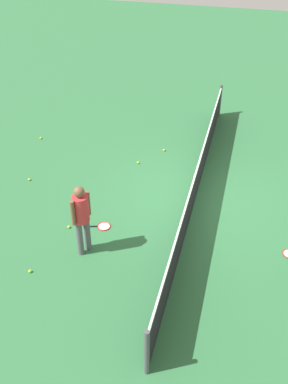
# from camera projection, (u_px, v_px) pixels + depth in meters

# --- Properties ---
(ground_plane) EXTENTS (40.00, 40.00, 0.00)m
(ground_plane) POSITION_uv_depth(u_px,v_px,m) (195.00, 199.00, 11.38)
(ground_plane) COLOR #2D6B3D
(court_net) EXTENTS (10.09, 0.09, 1.07)m
(court_net) POSITION_uv_depth(u_px,v_px,m) (196.00, 183.00, 11.09)
(court_net) COLOR #4C4C51
(court_net) RESTS_ON ground_plane
(player_near_side) EXTENTS (0.51, 0.45, 1.70)m
(player_near_side) POSITION_uv_depth(u_px,v_px,m) (81.00, 215.00, 9.25)
(player_near_side) COLOR #595960
(player_near_side) RESTS_ON ground_plane
(tennis_racket_near_player) EXTENTS (0.39, 0.61, 0.03)m
(tennis_racket_near_player) POSITION_uv_depth(u_px,v_px,m) (103.00, 226.00, 10.49)
(tennis_racket_near_player) COLOR red
(tennis_racket_near_player) RESTS_ON ground_plane
(tennis_ball_near_player) EXTENTS (0.07, 0.07, 0.07)m
(tennis_ball_near_player) POSITION_uv_depth(u_px,v_px,m) (30.00, 271.00, 9.28)
(tennis_ball_near_player) COLOR #C6E033
(tennis_ball_near_player) RESTS_ON ground_plane
(tennis_ball_by_net) EXTENTS (0.07, 0.07, 0.07)m
(tennis_ball_by_net) POSITION_uv_depth(u_px,v_px,m) (29.00, 179.00, 12.04)
(tennis_ball_by_net) COLOR #C6E033
(tennis_ball_by_net) RESTS_ON ground_plane
(tennis_ball_midcourt) EXTENTS (0.07, 0.07, 0.07)m
(tennis_ball_midcourt) POSITION_uv_depth(u_px,v_px,m) (69.00, 227.00, 10.44)
(tennis_ball_midcourt) COLOR #C6E033
(tennis_ball_midcourt) RESTS_ON ground_plane
(tennis_ball_baseline) EXTENTS (0.07, 0.07, 0.07)m
(tennis_ball_baseline) POSITION_uv_depth(u_px,v_px,m) (41.00, 138.00, 13.90)
(tennis_ball_baseline) COLOR #C6E033
(tennis_ball_baseline) RESTS_ON ground_plane
(tennis_ball_stray_left) EXTENTS (0.07, 0.07, 0.07)m
(tennis_ball_stray_left) POSITION_uv_depth(u_px,v_px,m) (138.00, 163.00, 12.73)
(tennis_ball_stray_left) COLOR #C6E033
(tennis_ball_stray_left) RESTS_ON ground_plane
(tennis_ball_stray_right) EXTENTS (0.07, 0.07, 0.07)m
(tennis_ball_stray_right) POSITION_uv_depth(u_px,v_px,m) (164.00, 150.00, 13.30)
(tennis_ball_stray_right) COLOR #C6E033
(tennis_ball_stray_right) RESTS_ON ground_plane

